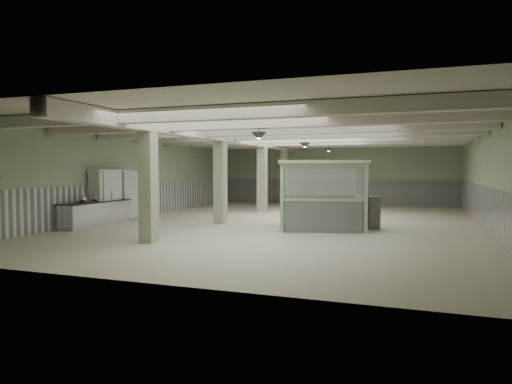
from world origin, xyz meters
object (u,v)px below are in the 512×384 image
(guard_booth, at_px, (321,182))
(filing_cabinet, at_px, (373,213))
(prep_counter, at_px, (107,212))
(walkin_cooler, at_px, (113,197))

(guard_booth, bearing_deg, filing_cabinet, 0.68)
(prep_counter, xyz_separation_m, guard_booth, (8.07, 1.44, 1.20))
(prep_counter, distance_m, filing_cabinet, 10.02)
(prep_counter, height_order, guard_booth, guard_booth)
(walkin_cooler, relative_size, guard_booth, 0.61)
(prep_counter, bearing_deg, filing_cabinet, 11.18)
(guard_booth, height_order, filing_cabinet, guard_booth)
(prep_counter, relative_size, filing_cabinet, 4.00)
(guard_booth, distance_m, filing_cabinet, 2.13)
(prep_counter, height_order, filing_cabinet, filing_cabinet)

